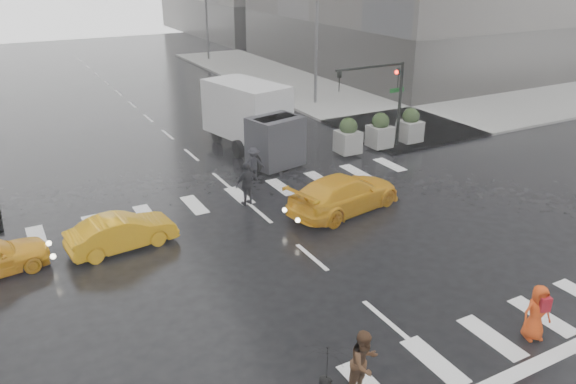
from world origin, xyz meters
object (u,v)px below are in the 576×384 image
pedestrian_brown (364,363)px  box_truck (254,118)px  pedestrian_orange (537,312)px  taxi_mid (122,232)px  traffic_signal_pole (385,89)px

pedestrian_brown → box_truck: size_ratio=0.26×
pedestrian_orange → taxi_mid: (-8.36, 10.22, -0.19)m
traffic_signal_pole → box_truck: traffic_signal_pole is taller
pedestrian_brown → box_truck: bearing=60.1°
pedestrian_orange → traffic_signal_pole: bearing=85.5°
pedestrian_brown → box_truck: 17.65m
pedestrian_brown → pedestrian_orange: pedestrian_brown is taller
pedestrian_orange → box_truck: (0.06, 17.31, 1.04)m
traffic_signal_pole → pedestrian_orange: size_ratio=2.85×
pedestrian_brown → taxi_mid: 10.25m
traffic_signal_pole → pedestrian_orange: bearing=-112.7°
traffic_signal_pole → pedestrian_brown: (-11.24, -14.04, -2.37)m
pedestrian_brown → taxi_mid: size_ratio=0.46×
pedestrian_orange → box_truck: size_ratio=0.24×
traffic_signal_pole → pedestrian_orange: (-6.06, -14.52, -2.42)m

